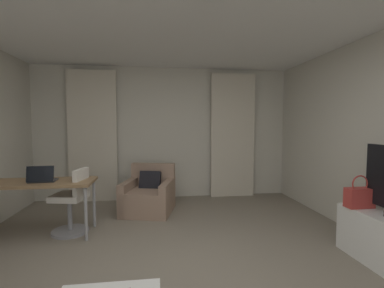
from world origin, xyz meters
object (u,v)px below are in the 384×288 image
Objects in this scene: desk_chair at (72,204)px; laptop at (42,178)px; desk at (36,186)px; handbag_primary at (359,197)px; armchair at (149,196)px.

desk_chair is 0.52m from laptop.
laptop reaches higher than desk.
desk_chair is at bearing 15.84° from laptop.
handbag_primary is (3.84, -1.02, -0.01)m from desk.
desk_chair is at bearing 162.64° from handbag_primary.
laptop is 0.92× the size of handbag_primary.
armchair is 0.68× the size of desk.
laptop is 3.86m from handbag_primary.
armchair is at bearing 30.13° from desk.
armchair is 2.69× the size of handbag_primary.
desk_chair is at bearing 5.66° from desk.
desk_chair is 2.60× the size of laptop.
desk is 0.52m from desk_chair.
laptop reaches higher than handbag_primary.
laptop is at bearing -146.40° from armchair.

